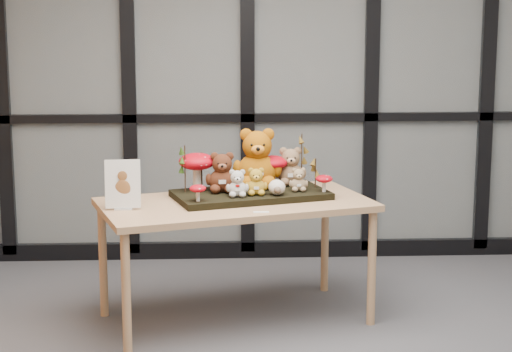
{
  "coord_description": "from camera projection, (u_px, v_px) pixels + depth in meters",
  "views": [
    {
      "loc": [
        -0.71,
        -4.19,
        1.93
      ],
      "look_at": [
        -0.46,
        1.08,
        0.89
      ],
      "focal_mm": 65.0,
      "sensor_mm": 36.0,
      "label": 1
    }
  ],
  "objects": [
    {
      "name": "bear_brown_medium",
      "position": [
        222.0,
        170.0,
        5.5
      ],
      "size": [
        0.24,
        0.23,
        0.26
      ],
      "primitive_type": null,
      "rotation": [
        0.0,
        0.0,
        0.29
      ],
      "color": "#4C2312",
      "rests_on": "diorama_tray"
    },
    {
      "name": "sprig_green_mid_left",
      "position": [
        202.0,
        171.0,
        5.57
      ],
      "size": [
        0.05,
        0.05,
        0.23
      ],
      "primitive_type": null,
      "color": "#17330B",
      "rests_on": "diorama_tray"
    },
    {
      "name": "bear_pooh_yellow",
      "position": [
        257.0,
        155.0,
        5.63
      ],
      "size": [
        0.37,
        0.35,
        0.39
      ],
      "primitive_type": null,
      "rotation": [
        0.0,
        0.0,
        0.29
      ],
      "color": "#A25608",
      "rests_on": "diorama_tray"
    },
    {
      "name": "mushroom_back_right",
      "position": [
        273.0,
        169.0,
        5.69
      ],
      "size": [
        0.18,
        0.18,
        0.2
      ],
      "primitive_type": null,
      "color": "#A80512",
      "rests_on": "diorama_tray"
    },
    {
      "name": "mushroom_front_right",
      "position": [
        324.0,
        183.0,
        5.51
      ],
      "size": [
        0.1,
        0.1,
        0.11
      ],
      "primitive_type": null,
      "color": "#A80512",
      "rests_on": "diorama_tray"
    },
    {
      "name": "sprig_dry_far_right",
      "position": [
        302.0,
        159.0,
        5.71
      ],
      "size": [
        0.05,
        0.05,
        0.32
      ],
      "primitive_type": null,
      "color": "brown",
      "rests_on": "diorama_tray"
    },
    {
      "name": "sprig_dry_mid_right",
      "position": [
        315.0,
        173.0,
        5.63
      ],
      "size": [
        0.05,
        0.05,
        0.18
      ],
      "primitive_type": null,
      "color": "brown",
      "rests_on": "diorama_tray"
    },
    {
      "name": "sprig_green_far_left",
      "position": [
        185.0,
        169.0,
        5.48
      ],
      "size": [
        0.05,
        0.05,
        0.28
      ],
      "primitive_type": null,
      "color": "#17330B",
      "rests_on": "diorama_tray"
    },
    {
      "name": "bear_small_yellow",
      "position": [
        256.0,
        180.0,
        5.43
      ],
      "size": [
        0.16,
        0.16,
        0.18
      ],
      "primitive_type": null,
      "rotation": [
        0.0,
        0.0,
        0.29
      ],
      "color": "#B98B23",
      "rests_on": "diorama_tray"
    },
    {
      "name": "sign_holder",
      "position": [
        123.0,
        187.0,
        5.21
      ],
      "size": [
        0.2,
        0.06,
        0.28
      ],
      "rotation": [
        0.0,
        0.0,
        0.05
      ],
      "color": "silver",
      "rests_on": "display_table"
    },
    {
      "name": "bear_white_bow",
      "position": [
        237.0,
        182.0,
        5.38
      ],
      "size": [
        0.16,
        0.15,
        0.18
      ],
      "primitive_type": null,
      "rotation": [
        0.0,
        0.0,
        0.29
      ],
      "color": "beige",
      "rests_on": "diorama_tray"
    },
    {
      "name": "bear_tan_back",
      "position": [
        290.0,
        164.0,
        5.71
      ],
      "size": [
        0.24,
        0.23,
        0.26
      ],
      "primitive_type": null,
      "rotation": [
        0.0,
        0.0,
        0.29
      ],
      "color": "#886545",
      "rests_on": "diorama_tray"
    },
    {
      "name": "label_card",
      "position": [
        261.0,
        212.0,
        5.17
      ],
      "size": [
        0.09,
        0.03,
        0.0
      ],
      "primitive_type": "cube",
      "color": "white",
      "rests_on": "display_table"
    },
    {
      "name": "plush_cream_hedgehog",
      "position": [
        277.0,
        187.0,
        5.43
      ],
      "size": [
        0.09,
        0.09,
        0.1
      ],
      "primitive_type": null,
      "rotation": [
        0.0,
        0.0,
        0.29
      ],
      "color": "silver",
      "rests_on": "diorama_tray"
    },
    {
      "name": "room_shell",
      "position": [
        368.0,
        50.0,
        4.19
      ],
      "size": [
        5.0,
        5.0,
        5.0
      ],
      "color": "beige",
      "rests_on": "floor"
    },
    {
      "name": "mushroom_front_left",
      "position": [
        198.0,
        192.0,
        5.26
      ],
      "size": [
        0.09,
        0.09,
        0.11
      ],
      "primitive_type": null,
      "color": "#A80512",
      "rests_on": "diorama_tray"
    },
    {
      "name": "sprig_green_centre",
      "position": [
        229.0,
        172.0,
        5.64
      ],
      "size": [
        0.05,
        0.05,
        0.19
      ],
      "primitive_type": null,
      "color": "#17330B",
      "rests_on": "diorama_tray"
    },
    {
      "name": "display_table",
      "position": [
        235.0,
        212.0,
        5.45
      ],
      "size": [
        1.72,
        1.2,
        0.73
      ],
      "rotation": [
        0.0,
        0.0,
        0.29
      ],
      "color": "tan",
      "rests_on": "floor"
    },
    {
      "name": "bear_beige_small",
      "position": [
        299.0,
        178.0,
        5.53
      ],
      "size": [
        0.14,
        0.14,
        0.15
      ],
      "primitive_type": null,
      "rotation": [
        0.0,
        0.0,
        0.29
      ],
      "color": "#9A805C",
      "rests_on": "diorama_tray"
    },
    {
      "name": "mushroom_back_left",
      "position": [
        197.0,
        170.0,
        5.56
      ],
      "size": [
        0.22,
        0.22,
        0.25
      ],
      "primitive_type": null,
      "color": "#A80512",
      "rests_on": "diorama_tray"
    },
    {
      "name": "diorama_tray",
      "position": [
        251.0,
        195.0,
        5.53
      ],
      "size": [
        0.99,
        0.69,
        0.04
      ],
      "primitive_type": "cube",
      "rotation": [
        0.0,
        0.0,
        0.29
      ],
      "color": "black",
      "rests_on": "display_table"
    },
    {
      "name": "glass_partition",
      "position": [
        310.0,
        67.0,
        6.66
      ],
      "size": [
        4.9,
        0.06,
        2.78
      ],
      "color": "#2D383F",
      "rests_on": "floor"
    }
  ]
}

